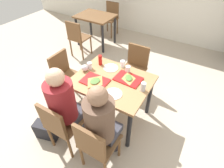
{
  "coord_description": "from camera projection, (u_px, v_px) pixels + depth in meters",
  "views": [
    {
      "loc": [
        0.95,
        -1.6,
        2.3
      ],
      "look_at": [
        0.0,
        0.0,
        0.68
      ],
      "focal_mm": 28.13,
      "sensor_mm": 36.0,
      "label": 1
    }
  ],
  "objects": [
    {
      "name": "condiment_bottle",
      "position": [
        100.0,
        60.0,
        2.64
      ],
      "size": [
        0.06,
        0.06,
        0.16
      ],
      "primitive_type": "cylinder",
      "color": "red",
      "rests_on": "main_table"
    },
    {
      "name": "foil_bundle",
      "position": [
        85.0,
        68.0,
        2.54
      ],
      "size": [
        0.1,
        0.1,
        0.1
      ],
      "primitive_type": "sphere",
      "color": "silver",
      "rests_on": "main_table"
    },
    {
      "name": "chair_near_right",
      "position": [
        96.0,
        144.0,
        1.95
      ],
      "size": [
        0.4,
        0.4,
        0.87
      ],
      "color": "brown",
      "rests_on": "ground_plane"
    },
    {
      "name": "pizza_slice_b",
      "position": [
        129.0,
        78.0,
        2.4
      ],
      "size": [
        0.23,
        0.25,
        0.02
      ],
      "color": "#C68C47",
      "rests_on": "tray_red_far"
    },
    {
      "name": "chair_far_side",
      "position": [
        135.0,
        66.0,
        3.09
      ],
      "size": [
        0.4,
        0.4,
        0.87
      ],
      "color": "brown",
      "rests_on": "ground_plane"
    },
    {
      "name": "plastic_cup_a",
      "position": [
        123.0,
        64.0,
        2.62
      ],
      "size": [
        0.07,
        0.07,
        0.1
      ],
      "primitive_type": "cylinder",
      "color": "white",
      "rests_on": "main_table"
    },
    {
      "name": "paper_plate_near_edge",
      "position": [
        113.0,
        94.0,
        2.2
      ],
      "size": [
        0.22,
        0.22,
        0.01
      ],
      "primitive_type": "cylinder",
      "color": "white",
      "rests_on": "main_table"
    },
    {
      "name": "background_table",
      "position": [
        96.0,
        21.0,
        4.36
      ],
      "size": [
        0.9,
        0.7,
        0.76
      ],
      "color": "brown",
      "rests_on": "ground_plane"
    },
    {
      "name": "soda_can",
      "position": [
        143.0,
        87.0,
        2.21
      ],
      "size": [
        0.07,
        0.07,
        0.12
      ],
      "primitive_type": "cylinder",
      "color": "#B7BCC6",
      "rests_on": "main_table"
    },
    {
      "name": "plastic_cup_d",
      "position": [
        128.0,
        69.0,
        2.51
      ],
      "size": [
        0.07,
        0.07,
        0.1
      ],
      "primitive_type": "cylinder",
      "color": "white",
      "rests_on": "main_table"
    },
    {
      "name": "person_in_red",
      "position": [
        65.0,
        103.0,
        2.09
      ],
      "size": [
        0.32,
        0.42,
        1.28
      ],
      "color": "#383842",
      "rests_on": "ground_plane"
    },
    {
      "name": "chair_near_left",
      "position": [
        61.0,
        124.0,
        2.16
      ],
      "size": [
        0.4,
        0.4,
        0.87
      ],
      "color": "brown",
      "rests_on": "ground_plane"
    },
    {
      "name": "plastic_cup_c",
      "position": [
        90.0,
        66.0,
        2.58
      ],
      "size": [
        0.07,
        0.07,
        0.1
      ],
      "primitive_type": "cylinder",
      "color": "white",
      "rests_on": "main_table"
    },
    {
      "name": "tray_red_near",
      "position": [
        95.0,
        81.0,
        2.38
      ],
      "size": [
        0.36,
        0.26,
        0.02
      ],
      "primitive_type": "cube",
      "rotation": [
        0.0,
        0.0,
        0.01
      ],
      "color": "red",
      "rests_on": "main_table"
    },
    {
      "name": "background_chair_near",
      "position": [
        77.0,
        36.0,
        3.96
      ],
      "size": [
        0.4,
        0.4,
        0.87
      ],
      "color": "brown",
      "rests_on": "ground_plane"
    },
    {
      "name": "paper_plate_center",
      "position": [
        111.0,
        68.0,
        2.62
      ],
      "size": [
        0.22,
        0.22,
        0.01
      ],
      "primitive_type": "cylinder",
      "color": "white",
      "rests_on": "main_table"
    },
    {
      "name": "background_chair_far",
      "position": [
        111.0,
        16.0,
        4.91
      ],
      "size": [
        0.4,
        0.4,
        0.87
      ],
      "color": "brown",
      "rests_on": "ground_plane"
    },
    {
      "name": "plastic_cup_b",
      "position": [
        99.0,
        93.0,
        2.14
      ],
      "size": [
        0.07,
        0.07,
        0.1
      ],
      "primitive_type": "cylinder",
      "color": "white",
      "rests_on": "main_table"
    },
    {
      "name": "tray_red_far",
      "position": [
        128.0,
        79.0,
        2.42
      ],
      "size": [
        0.37,
        0.27,
        0.02
      ],
      "primitive_type": "cube",
      "rotation": [
        0.0,
        0.0,
        -0.04
      ],
      "color": "red",
      "rests_on": "main_table"
    },
    {
      "name": "pizza_slice_a",
      "position": [
        95.0,
        81.0,
        2.35
      ],
      "size": [
        0.19,
        0.23,
        0.02
      ],
      "color": "#C68C47",
      "rests_on": "tray_red_near"
    },
    {
      "name": "handbag",
      "position": [
        47.0,
        130.0,
        2.53
      ],
      "size": [
        0.35,
        0.24,
        0.28
      ],
      "primitive_type": "cube",
      "rotation": [
        0.0,
        0.0,
        0.27
      ],
      "color": "black",
      "rests_on": "ground_plane"
    },
    {
      "name": "ground_plane",
      "position": [
        112.0,
        115.0,
        2.92
      ],
      "size": [
        10.0,
        10.0,
        0.02
      ],
      "primitive_type": "cube",
      "color": "#B7A893"
    },
    {
      "name": "main_table",
      "position": [
        112.0,
        86.0,
        2.48
      ],
      "size": [
        1.05,
        0.83,
        0.76
      ],
      "color": "#9E7247",
      "rests_on": "ground_plane"
    },
    {
      "name": "person_in_brown_jacket",
      "position": [
        102.0,
        122.0,
        1.88
      ],
      "size": [
        0.32,
        0.42,
        1.28
      ],
      "color": "#383842",
      "rests_on": "ground_plane"
    },
    {
      "name": "chair_left_end",
      "position": [
        65.0,
        74.0,
        2.92
      ],
      "size": [
        0.4,
        0.4,
        0.87
      ],
      "color": "brown",
      "rests_on": "ground_plane"
    }
  ]
}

